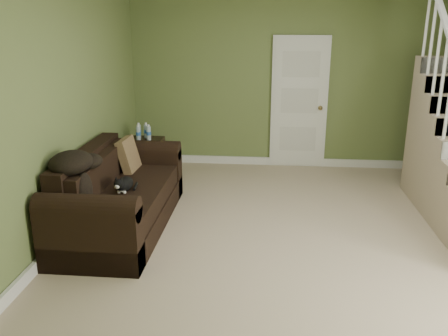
% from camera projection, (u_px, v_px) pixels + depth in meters
% --- Properties ---
extents(floor, '(5.00, 5.50, 0.01)m').
position_uv_depth(floor, '(299.00, 241.00, 5.04)').
color(floor, tan).
rests_on(floor, ground).
extents(wall_back, '(5.00, 0.04, 2.60)m').
position_uv_depth(wall_back, '(293.00, 84.00, 7.25)').
color(wall_back, olive).
rests_on(wall_back, floor).
extents(wall_front, '(5.00, 0.04, 2.60)m').
position_uv_depth(wall_front, '(349.00, 253.00, 2.04)').
color(wall_front, olive).
rests_on(wall_front, floor).
extents(wall_left, '(0.04, 5.50, 2.60)m').
position_uv_depth(wall_left, '(60.00, 116.00, 4.87)').
color(wall_left, olive).
rests_on(wall_left, floor).
extents(baseboard_back, '(5.00, 0.04, 0.12)m').
position_uv_depth(baseboard_back, '(290.00, 162.00, 7.60)').
color(baseboard_back, white).
rests_on(baseboard_back, floor).
extents(baseboard_left, '(0.04, 5.50, 0.12)m').
position_uv_depth(baseboard_left, '(74.00, 226.00, 5.25)').
color(baseboard_left, white).
rests_on(baseboard_left, floor).
extents(door, '(0.86, 0.12, 2.02)m').
position_uv_depth(door, '(299.00, 103.00, 7.29)').
color(door, white).
rests_on(door, floor).
extents(sofa, '(0.96, 2.22, 0.88)m').
position_uv_depth(sofa, '(118.00, 198.00, 5.30)').
color(sofa, black).
rests_on(sofa, floor).
extents(side_table, '(0.49, 0.49, 0.80)m').
position_uv_depth(side_table, '(146.00, 158.00, 6.97)').
color(side_table, black).
rests_on(side_table, floor).
extents(cat, '(0.20, 0.43, 0.21)m').
position_uv_depth(cat, '(124.00, 184.00, 5.09)').
color(cat, black).
rests_on(cat, sofa).
extents(banana, '(0.15, 0.17, 0.05)m').
position_uv_depth(banana, '(123.00, 203.00, 4.73)').
color(banana, yellow).
rests_on(banana, sofa).
extents(throw_pillow, '(0.21, 0.41, 0.42)m').
position_uv_depth(throw_pillow, '(129.00, 155.00, 5.78)').
color(throw_pillow, '#4C381E').
rests_on(throw_pillow, sofa).
extents(throw_blanket, '(0.51, 0.61, 0.22)m').
position_uv_depth(throw_blanket, '(71.00, 162.00, 4.64)').
color(throw_blanket, black).
rests_on(throw_blanket, sofa).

